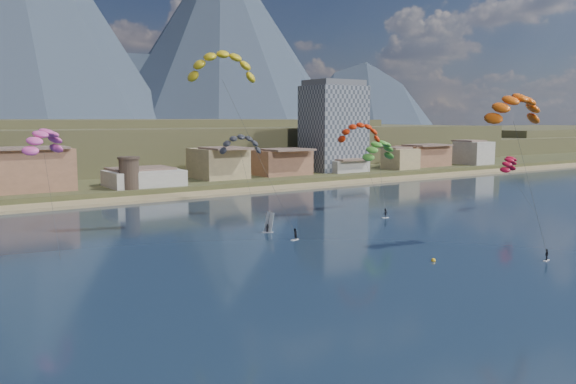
{
  "coord_description": "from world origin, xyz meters",
  "views": [
    {
      "loc": [
        -48.85,
        -39.71,
        20.76
      ],
      "look_at": [
        0.0,
        32.0,
        10.0
      ],
      "focal_mm": 37.33,
      "sensor_mm": 36.0,
      "label": 1
    }
  ],
  "objects_px": {
    "watchtower": "(129,173)",
    "kitesurfer_orange": "(514,104)",
    "windsurfer": "(268,226)",
    "buoy": "(433,260)",
    "kitesurfer_yellow": "(222,62)",
    "apartment_tower": "(334,126)",
    "kitesurfer_green": "(379,147)"
  },
  "relations": [
    {
      "from": "kitesurfer_green",
      "to": "windsurfer",
      "type": "xyz_separation_m",
      "value": [
        -36.84,
        -10.67,
        -12.87
      ]
    },
    {
      "from": "kitesurfer_yellow",
      "to": "windsurfer",
      "type": "height_order",
      "value": "kitesurfer_yellow"
    },
    {
      "from": "apartment_tower",
      "to": "kitesurfer_yellow",
      "type": "xyz_separation_m",
      "value": [
        -81.56,
        -69.8,
        12.96
      ]
    },
    {
      "from": "windsurfer",
      "to": "kitesurfer_yellow",
      "type": "bearing_deg",
      "value": 126.17
    },
    {
      "from": "apartment_tower",
      "to": "kitesurfer_orange",
      "type": "distance_m",
      "value": 118.97
    },
    {
      "from": "kitesurfer_green",
      "to": "buoy",
      "type": "distance_m",
      "value": 53.51
    },
    {
      "from": "apartment_tower",
      "to": "kitesurfer_orange",
      "type": "relative_size",
      "value": 1.22
    },
    {
      "from": "kitesurfer_yellow",
      "to": "windsurfer",
      "type": "bearing_deg",
      "value": -53.83
    },
    {
      "from": "kitesurfer_orange",
      "to": "windsurfer",
      "type": "bearing_deg",
      "value": 130.88
    },
    {
      "from": "kitesurfer_yellow",
      "to": "kitesurfer_orange",
      "type": "distance_m",
      "value": 50.7
    },
    {
      "from": "apartment_tower",
      "to": "buoy",
      "type": "distance_m",
      "value": 129.97
    },
    {
      "from": "kitesurfer_yellow",
      "to": "kitesurfer_orange",
      "type": "height_order",
      "value": "kitesurfer_yellow"
    },
    {
      "from": "apartment_tower",
      "to": "watchtower",
      "type": "xyz_separation_m",
      "value": [
        -80.0,
        -14.0,
        -11.45
      ]
    },
    {
      "from": "watchtower",
      "to": "kitesurfer_yellow",
      "type": "bearing_deg",
      "value": -91.6
    },
    {
      "from": "kitesurfer_green",
      "to": "kitesurfer_orange",
      "type": "bearing_deg",
      "value": -103.17
    },
    {
      "from": "windsurfer",
      "to": "buoy",
      "type": "relative_size",
      "value": 5.54
    },
    {
      "from": "apartment_tower",
      "to": "watchtower",
      "type": "distance_m",
      "value": 82.02
    },
    {
      "from": "apartment_tower",
      "to": "watchtower",
      "type": "bearing_deg",
      "value": -170.07
    },
    {
      "from": "watchtower",
      "to": "windsurfer",
      "type": "relative_size",
      "value": 2.32
    },
    {
      "from": "apartment_tower",
      "to": "kitesurfer_orange",
      "type": "bearing_deg",
      "value": -114.52
    },
    {
      "from": "kitesurfer_yellow",
      "to": "buoy",
      "type": "bearing_deg",
      "value": -71.36
    },
    {
      "from": "watchtower",
      "to": "kitesurfer_yellow",
      "type": "distance_m",
      "value": 60.93
    },
    {
      "from": "kitesurfer_yellow",
      "to": "buoy",
      "type": "distance_m",
      "value": 51.63
    },
    {
      "from": "apartment_tower",
      "to": "windsurfer",
      "type": "distance_m",
      "value": 109.65
    },
    {
      "from": "watchtower",
      "to": "kitesurfer_orange",
      "type": "height_order",
      "value": "kitesurfer_orange"
    },
    {
      "from": "apartment_tower",
      "to": "buoy",
      "type": "bearing_deg",
      "value": -122.03
    },
    {
      "from": "watchtower",
      "to": "kitesurfer_orange",
      "type": "bearing_deg",
      "value": -71.95
    },
    {
      "from": "apartment_tower",
      "to": "kitesurfer_green",
      "type": "height_order",
      "value": "apartment_tower"
    },
    {
      "from": "apartment_tower",
      "to": "kitesurfer_green",
      "type": "distance_m",
      "value": 77.23
    },
    {
      "from": "watchtower",
      "to": "kitesurfer_yellow",
      "type": "height_order",
      "value": "kitesurfer_yellow"
    },
    {
      "from": "buoy",
      "to": "kitesurfer_yellow",
      "type": "bearing_deg",
      "value": 108.64
    },
    {
      "from": "watchtower",
      "to": "buoy",
      "type": "xyz_separation_m",
      "value": [
        11.72,
        -95.16,
        -6.26
      ]
    }
  ]
}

